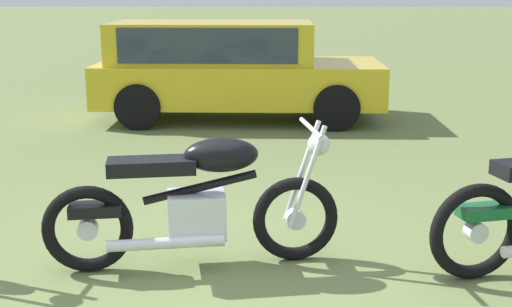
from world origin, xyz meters
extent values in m
plane|color=olive|center=(0.00, 0.00, 0.00)|extent=(120.00, 120.00, 0.00)
torus|color=black|center=(0.72, 0.40, 0.31)|extent=(0.63, 0.18, 0.62)
torus|color=black|center=(-0.73, 0.19, 0.31)|extent=(0.63, 0.18, 0.62)
cylinder|color=silver|center=(0.72, 0.40, 0.31)|extent=(0.15, 0.12, 0.14)
cylinder|color=silver|center=(-0.73, 0.19, 0.31)|extent=(0.15, 0.12, 0.14)
cylinder|color=silver|center=(0.76, 0.49, 0.65)|extent=(0.27, 0.07, 0.74)
cylinder|color=silver|center=(0.79, 0.32, 0.65)|extent=(0.27, 0.07, 0.74)
cube|color=silver|center=(0.01, 0.30, 0.38)|extent=(0.44, 0.35, 0.32)
cylinder|color=black|center=(0.04, 0.30, 0.58)|extent=(0.80, 0.17, 0.23)
ellipsoid|color=black|center=(0.19, 0.32, 0.81)|extent=(0.55, 0.33, 0.24)
cube|color=black|center=(-0.29, 0.25, 0.75)|extent=(0.63, 0.32, 0.10)
cube|color=black|center=(-0.67, 0.20, 0.45)|extent=(0.38, 0.23, 0.08)
cylinder|color=silver|center=(0.82, 0.41, 0.98)|extent=(0.12, 0.64, 0.03)
sphere|color=silver|center=(0.87, 0.42, 0.86)|extent=(0.18, 0.18, 0.16)
cylinder|color=silver|center=(-0.18, 0.11, 0.24)|extent=(0.80, 0.19, 0.08)
torus|color=black|center=(1.91, 0.07, 0.34)|extent=(0.68, 0.25, 0.67)
cylinder|color=silver|center=(1.91, 0.07, 0.34)|extent=(0.16, 0.13, 0.14)
cube|color=#14592D|center=(1.97, 0.09, 0.48)|extent=(0.39, 0.26, 0.08)
cube|color=gold|center=(0.19, 5.79, 0.55)|extent=(4.18, 1.86, 0.60)
cube|color=gold|center=(-0.21, 5.80, 1.13)|extent=(2.94, 1.65, 0.60)
cube|color=#2D3842|center=(-0.21, 5.80, 1.15)|extent=(2.50, 1.67, 0.48)
cylinder|color=black|center=(1.58, 6.56, 0.32)|extent=(0.65, 0.24, 0.64)
cylinder|color=black|center=(1.54, 4.94, 0.32)|extent=(0.65, 0.24, 0.64)
cylinder|color=black|center=(-1.15, 6.64, 0.32)|extent=(0.65, 0.24, 0.64)
cylinder|color=black|center=(-1.20, 5.01, 0.32)|extent=(0.65, 0.24, 0.64)
camera|label=1|loc=(0.43, -4.22, 1.95)|focal=47.51mm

